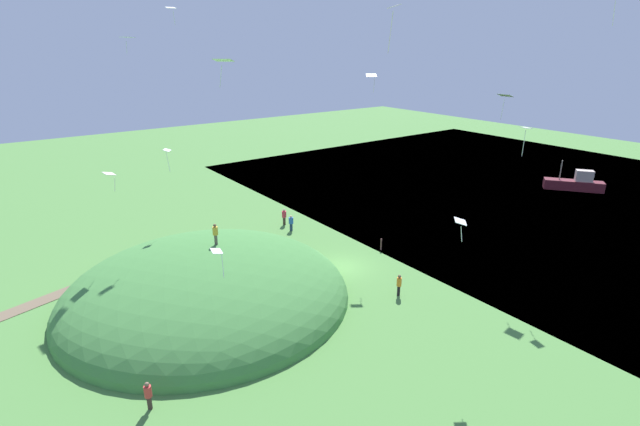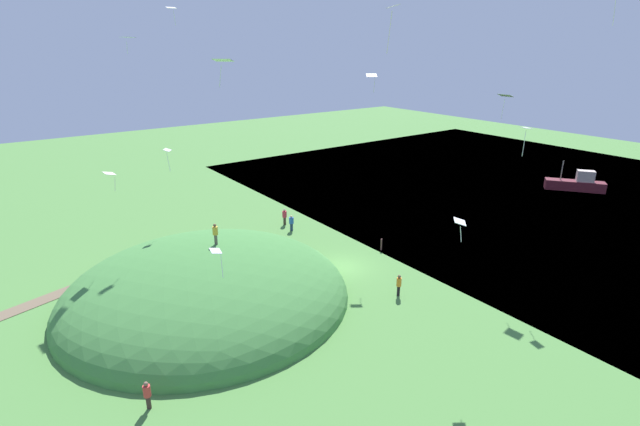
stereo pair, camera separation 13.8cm
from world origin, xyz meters
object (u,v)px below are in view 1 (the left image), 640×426
at_px(kite_10, 223,61).
at_px(person_walking_path, 284,215).
at_px(boat_on_lake, 575,183).
at_px(kite_7, 526,130).
at_px(kite_11, 505,96).
at_px(kite_2, 127,38).
at_px(kite_0, 460,222).
at_px(kite_1, 217,253).
at_px(person_near_shore, 291,221).
at_px(kite_6, 167,152).
at_px(person_on_hilltop, 215,232).
at_px(mooring_post, 381,244).
at_px(kite_3, 372,76).
at_px(kite_5, 109,174).
at_px(person_watching_kites, 399,283).
at_px(kite_4, 171,9).
at_px(kite_8, 393,11).
at_px(person_with_child, 148,392).

bearing_deg(kite_10, person_walking_path, -131.71).
bearing_deg(boat_on_lake, kite_7, -109.15).
bearing_deg(kite_11, kite_2, -39.61).
bearing_deg(kite_2, kite_0, 111.82).
height_order(boat_on_lake, kite_1, kite_1).
xyz_separation_m(person_near_shore, kite_6, (11.44, -0.76, 8.43)).
bearing_deg(person_on_hilltop, mooring_post, -115.58).
distance_m(boat_on_lake, kite_3, 36.37).
xyz_separation_m(kite_7, kite_11, (-0.96, -2.66, 2.14)).
xyz_separation_m(kite_10, mooring_post, (-15.81, -2.83, -16.34)).
xyz_separation_m(boat_on_lake, person_on_hilltop, (48.44, -2.99, 3.81)).
xyz_separation_m(kite_7, mooring_post, (4.52, -9.78, -11.33)).
height_order(person_near_shore, kite_2, kite_2).
xyz_separation_m(kite_5, kite_10, (-5.02, 9.34, 7.83)).
bearing_deg(person_on_hilltop, kite_7, -138.85).
xyz_separation_m(kite_3, kite_5, (20.97, -4.24, -6.20)).
height_order(person_near_shore, kite_0, kite_0).
xyz_separation_m(person_watching_kites, kite_4, (8.80, -17.93, 19.36)).
bearing_deg(kite_8, kite_1, -32.18).
bearing_deg(kite_0, person_near_shore, -97.52).
bearing_deg(kite_5, person_with_child, 79.47).
bearing_deg(kite_6, kite_8, 99.31).
height_order(boat_on_lake, kite_8, kite_8).
height_order(kite_0, kite_1, kite_0).
bearing_deg(kite_4, person_walking_path, 178.40).
xyz_separation_m(person_with_child, kite_2, (-6.47, -19.20, 17.25)).
distance_m(person_with_child, kite_3, 29.30).
bearing_deg(person_on_hilltop, kite_10, 153.56).
xyz_separation_m(person_walking_path, kite_5, (17.10, 4.22, 7.97)).
relative_size(person_watching_kites, kite_8, 0.84).
height_order(person_walking_path, kite_6, kite_6).
bearing_deg(kite_5, kite_0, 124.71).
bearing_deg(person_on_hilltop, person_with_child, 121.86).
relative_size(person_on_hilltop, person_watching_kites, 0.95).
height_order(kite_0, kite_2, kite_2).
bearing_deg(boat_on_lake, person_near_shore, -140.84).
relative_size(kite_0, kite_7, 0.58).
height_order(boat_on_lake, mooring_post, boat_on_lake).
bearing_deg(mooring_post, kite_6, -31.77).
relative_size(person_on_hilltop, person_with_child, 0.99).
bearing_deg(kite_1, person_walking_path, -129.84).
bearing_deg(person_near_shore, mooring_post, -58.32).
distance_m(kite_6, kite_10, 14.50).
bearing_deg(person_with_child, kite_1, 44.92).
distance_m(kite_3, kite_8, 19.32).
xyz_separation_m(person_near_shore, kite_8, (7.84, 21.17, 18.12)).
relative_size(kite_2, kite_5, 0.94).
bearing_deg(boat_on_lake, person_on_hilltop, -129.84).
distance_m(boat_on_lake, person_with_child, 57.28).
relative_size(kite_3, kite_8, 0.74).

